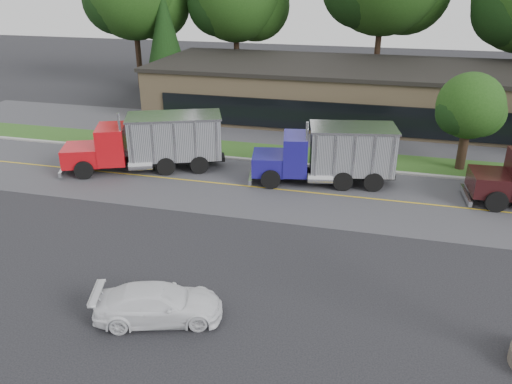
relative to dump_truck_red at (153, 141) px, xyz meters
The scene contains 12 objects.
ground 13.37m from the dump_truck_red, 51.00° to the right, with size 140.00×140.00×0.00m, color #303035.
road 8.63m from the dump_truck_red, ahead, with size 60.00×8.00×0.02m, color #545459.
center_line 8.63m from the dump_truck_red, ahead, with size 60.00×0.12×0.01m, color gold.
curb 9.01m from the dump_truck_red, 19.21° to the left, with size 60.00×0.30×0.12m, color #9E9E99.
grass_verge 9.74m from the dump_truck_red, 29.43° to the left, with size 60.00×3.40×0.03m, color #275C1F.
far_parking 12.92m from the dump_truck_red, 49.33° to the left, with size 60.00×7.00×0.02m, color #545459.
strip_mall 18.80m from the dump_truck_red, 56.64° to the left, with size 32.00×12.00×4.00m, color tan.
evergreen_left 21.47m from the dump_truck_red, 111.25° to the left, with size 4.46×4.46×10.14m.
tree_verge 19.11m from the dump_truck_red, 14.49° to the left, with size 4.17×3.93×5.95m.
dump_truck_red is the anchor object (origin of this frame).
dump_truck_blue 10.78m from the dump_truck_red, ahead, with size 8.31×3.95×3.36m.
rally_car 15.00m from the dump_truck_red, 64.67° to the right, with size 1.80×4.43×1.29m, color white.
Camera 1 is at (4.90, -16.26, 11.21)m, focal length 35.00 mm.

